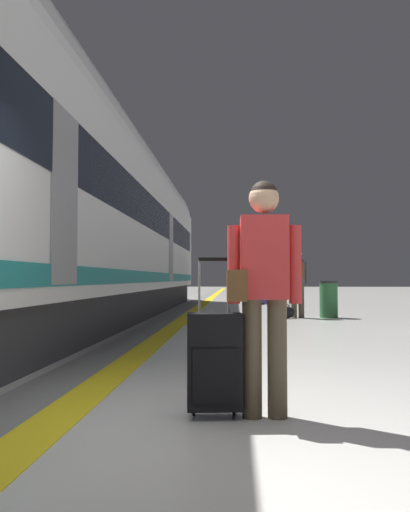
# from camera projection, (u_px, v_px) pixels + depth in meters

# --- Properties ---
(ground_plane) EXTENTS (120.00, 120.00, 0.00)m
(ground_plane) POSITION_uv_depth(u_px,v_px,m) (164.00, 432.00, 3.35)
(ground_plane) COLOR silver
(safety_line_strip) EXTENTS (0.36, 80.00, 0.01)m
(safety_line_strip) POSITION_uv_depth(u_px,v_px,m) (187.00, 317.00, 13.37)
(safety_line_strip) COLOR yellow
(safety_line_strip) RESTS_ON ground
(tactile_edge_band) EXTENTS (0.68, 80.00, 0.01)m
(tactile_edge_band) POSITION_uv_depth(u_px,v_px,m) (172.00, 317.00, 13.39)
(tactile_edge_band) COLOR slate
(tactile_edge_band) RESTS_ON ground
(high_speed_train) EXTENTS (2.94, 29.14, 4.97)m
(high_speed_train) POSITION_uv_depth(u_px,v_px,m) (66.00, 202.00, 10.67)
(high_speed_train) COLOR #38383D
(high_speed_train) RESTS_ON ground
(traveller_foreground) EXTENTS (0.53, 0.28, 1.66)m
(traveller_foreground) POSITION_uv_depth(u_px,v_px,m) (262.00, 280.00, 3.73)
(traveller_foreground) COLOR brown
(traveller_foreground) RESTS_ON ground
(rolling_suitcase_foreground) EXTENTS (0.40, 0.27, 1.12)m
(rolling_suitcase_foreground) POSITION_uv_depth(u_px,v_px,m) (214.00, 361.00, 3.70)
(rolling_suitcase_foreground) COLOR black
(rolling_suitcase_foreground) RESTS_ON ground
(passenger_near) EXTENTS (0.53, 0.34, 1.71)m
(passenger_near) POSITION_uv_depth(u_px,v_px,m) (298.00, 277.00, 13.08)
(passenger_near) COLOR brown
(passenger_near) RESTS_ON ground
(duffel_bag_near) EXTENTS (0.44, 0.26, 0.36)m
(duffel_bag_near) POSITION_uv_depth(u_px,v_px,m) (286.00, 312.00, 12.84)
(duffel_bag_near) COLOR black
(duffel_bag_near) RESTS_ON ground
(passenger_mid) EXTENTS (0.51, 0.37, 1.66)m
(passenger_mid) POSITION_uv_depth(u_px,v_px,m) (270.00, 278.00, 19.93)
(passenger_mid) COLOR black
(passenger_mid) RESTS_ON ground
(duffel_bag_mid) EXTENTS (0.44, 0.26, 0.36)m
(duffel_bag_mid) POSITION_uv_depth(u_px,v_px,m) (262.00, 300.00, 19.74)
(duffel_bag_mid) COLOR navy
(duffel_bag_mid) RESTS_ON ground
(passenger_far) EXTENTS (0.50, 0.24, 1.61)m
(passenger_far) POSITION_uv_depth(u_px,v_px,m) (267.00, 279.00, 21.73)
(passenger_far) COLOR #383842
(passenger_far) RESTS_ON ground
(suitcase_far) EXTENTS (0.41, 0.30, 0.99)m
(suitcase_far) POSITION_uv_depth(u_px,v_px,m) (260.00, 294.00, 21.44)
(suitcase_far) COLOR black
(suitcase_far) RESTS_ON ground
(waste_bin) EXTENTS (0.46, 0.46, 0.91)m
(waste_bin) POSITION_uv_depth(u_px,v_px,m) (329.00, 299.00, 13.10)
(waste_bin) COLOR #2D6638
(waste_bin) RESTS_ON ground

